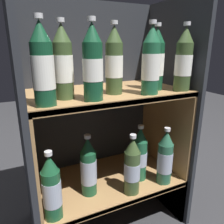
% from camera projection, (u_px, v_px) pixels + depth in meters
% --- Properties ---
extents(fridge_back_wall, '(0.70, 0.02, 1.04)m').
position_uv_depth(fridge_back_wall, '(91.00, 110.00, 1.13)').
color(fridge_back_wall, '#23262B').
rests_on(fridge_back_wall, ground_plane).
extents(fridge_side_left, '(0.02, 0.42, 1.04)m').
position_uv_depth(fridge_side_left, '(24.00, 135.00, 0.82)').
color(fridge_side_left, '#23262B').
rests_on(fridge_side_left, ground_plane).
extents(fridge_side_right, '(0.02, 0.42, 1.04)m').
position_uv_depth(fridge_side_right, '(168.00, 112.00, 1.10)').
color(fridge_side_right, '#23262B').
rests_on(fridge_side_right, ground_plane).
extents(shelf_lower, '(0.66, 0.38, 0.24)m').
position_uv_depth(shelf_lower, '(108.00, 187.00, 1.05)').
color(shelf_lower, '#9E7547').
rests_on(shelf_lower, ground_plane).
extents(shelf_upper, '(0.66, 0.38, 0.66)m').
position_uv_depth(shelf_upper, '(107.00, 133.00, 0.97)').
color(shelf_upper, '#9E7547').
rests_on(shelf_upper, ground_plane).
extents(bottle_upper_front_0, '(0.07, 0.07, 0.27)m').
position_uv_depth(bottle_upper_front_0, '(43.00, 67.00, 0.65)').
color(bottle_upper_front_0, '#144228').
rests_on(bottle_upper_front_0, shelf_upper).
extents(bottle_upper_front_1, '(0.07, 0.07, 0.27)m').
position_uv_depth(bottle_upper_front_1, '(93.00, 65.00, 0.72)').
color(bottle_upper_front_1, '#144228').
rests_on(bottle_upper_front_1, shelf_upper).
extents(bottle_upper_front_2, '(0.07, 0.07, 0.27)m').
position_uv_depth(bottle_upper_front_2, '(151.00, 63.00, 0.82)').
color(bottle_upper_front_2, '#1E5638').
rests_on(bottle_upper_front_2, shelf_upper).
extents(bottle_upper_front_3, '(0.07, 0.07, 0.27)m').
position_uv_depth(bottle_upper_front_3, '(184.00, 61.00, 0.88)').
color(bottle_upper_front_3, '#384C28').
rests_on(bottle_upper_front_3, shelf_upper).
extents(bottle_upper_back_0, '(0.07, 0.07, 0.27)m').
position_uv_depth(bottle_upper_back_0, '(63.00, 64.00, 0.75)').
color(bottle_upper_back_0, '#384C28').
rests_on(bottle_upper_back_0, shelf_upper).
extents(bottle_upper_back_1, '(0.07, 0.07, 0.27)m').
position_uv_depth(bottle_upper_back_1, '(114.00, 62.00, 0.83)').
color(bottle_upper_back_1, '#384C28').
rests_on(bottle_upper_back_1, shelf_upper).
extents(bottle_upper_back_2, '(0.07, 0.07, 0.27)m').
position_uv_depth(bottle_upper_back_2, '(156.00, 61.00, 0.91)').
color(bottle_upper_back_2, '#144228').
rests_on(bottle_upper_back_2, shelf_upper).
extents(bottle_lower_front_0, '(0.07, 0.07, 0.27)m').
position_uv_depth(bottle_lower_front_0, '(52.00, 189.00, 0.78)').
color(bottle_lower_front_0, '#194C2D').
rests_on(bottle_lower_front_0, shelf_lower).
extents(bottle_lower_front_1, '(0.07, 0.07, 0.27)m').
position_uv_depth(bottle_lower_front_1, '(132.00, 167.00, 0.91)').
color(bottle_lower_front_1, '#384C28').
rests_on(bottle_lower_front_1, shelf_lower).
extents(bottle_lower_front_2, '(0.07, 0.07, 0.27)m').
position_uv_depth(bottle_lower_front_2, '(165.00, 159.00, 0.98)').
color(bottle_lower_front_2, '#285B42').
rests_on(bottle_lower_front_2, shelf_lower).
extents(bottle_lower_back_0, '(0.07, 0.07, 0.27)m').
position_uv_depth(bottle_lower_back_0, '(88.00, 168.00, 0.91)').
color(bottle_lower_back_0, '#194C2D').
rests_on(bottle_lower_back_0, shelf_lower).
extents(bottle_lower_back_1, '(0.07, 0.07, 0.27)m').
position_uv_depth(bottle_lower_back_1, '(140.00, 155.00, 1.01)').
color(bottle_lower_back_1, '#1E5638').
rests_on(bottle_lower_back_1, shelf_lower).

